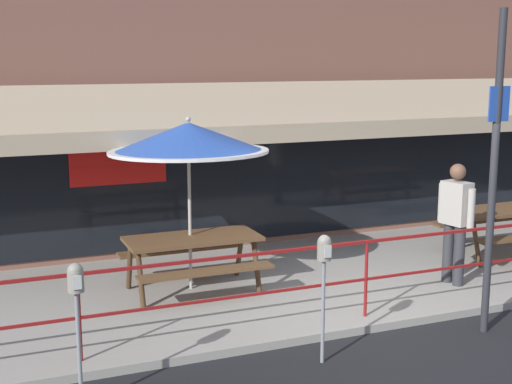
% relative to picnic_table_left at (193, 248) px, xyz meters
% --- Properties ---
extents(ground_plane, '(120.00, 120.00, 0.00)m').
position_rel_picnic_table_left_xyz_m(ground_plane, '(1.67, -2.02, -0.71)').
color(ground_plane, black).
extents(patio_deck, '(15.00, 4.00, 0.10)m').
position_rel_picnic_table_left_xyz_m(patio_deck, '(1.67, -0.02, -0.66)').
color(patio_deck, '#9E998E').
rests_on(patio_deck, ground).
extents(restaurant_building, '(15.00, 1.60, 8.15)m').
position_rel_picnic_table_left_xyz_m(restaurant_building, '(1.67, 2.20, 3.34)').
color(restaurant_building, brown).
rests_on(restaurant_building, ground).
extents(patio_railing, '(13.84, 0.04, 0.97)m').
position_rel_picnic_table_left_xyz_m(patio_railing, '(1.67, -1.72, 0.09)').
color(patio_railing, maroon).
rests_on(patio_railing, patio_deck).
extents(picnic_table_left, '(1.80, 1.42, 0.76)m').
position_rel_picnic_table_left_xyz_m(picnic_table_left, '(0.00, 0.00, 0.00)').
color(picnic_table_left, brown).
rests_on(picnic_table_left, patio_deck).
extents(picnic_table_centre, '(1.80, 1.42, 0.76)m').
position_rel_picnic_table_left_xyz_m(picnic_table_centre, '(5.17, -0.15, 0.00)').
color(picnic_table_centre, brown).
rests_on(picnic_table_centre, patio_deck).
extents(patio_umbrella_left, '(2.14, 2.14, 2.38)m').
position_rel_picnic_table_left_xyz_m(patio_umbrella_left, '(-0.00, 0.11, 1.47)').
color(patio_umbrella_left, '#B7B2A8').
rests_on(patio_umbrella_left, patio_deck).
extents(pedestrian_walking, '(0.31, 0.61, 1.71)m').
position_rel_picnic_table_left_xyz_m(pedestrian_walking, '(3.48, -1.07, 0.35)').
color(pedestrian_walking, '#333338').
rests_on(pedestrian_walking, patio_deck).
extents(parking_meter_near, '(0.15, 0.16, 1.42)m').
position_rel_picnic_table_left_xyz_m(parking_meter_near, '(-1.91, -2.59, 0.44)').
color(parking_meter_near, gray).
rests_on(parking_meter_near, ground).
extents(parking_meter_far, '(0.15, 0.16, 1.42)m').
position_rel_picnic_table_left_xyz_m(parking_meter_far, '(0.66, -2.53, 0.44)').
color(parking_meter_far, gray).
rests_on(parking_meter_far, ground).
extents(street_sign_pole, '(0.28, 0.09, 3.79)m').
position_rel_picnic_table_left_xyz_m(street_sign_pole, '(2.88, -2.48, 1.24)').
color(street_sign_pole, '#2D2D33').
rests_on(street_sign_pole, ground).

